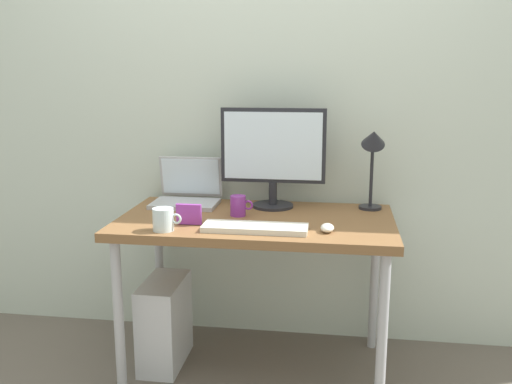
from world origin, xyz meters
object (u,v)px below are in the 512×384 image
laptop (187,192)px  glass_cup (164,219)px  computer_tower (165,322)px  monitor (273,152)px  keyboard (255,228)px  photo_frame (189,214)px  coffee_mug (238,206)px  desk (256,233)px  mouse (327,228)px  desk_lamp (373,150)px

laptop → glass_cup: size_ratio=2.59×
laptop → computer_tower: (-0.06, -0.26, -0.59)m
monitor → keyboard: monitor is taller
photo_frame → coffee_mug: bearing=45.6°
desk → monitor: (0.05, 0.22, 0.34)m
glass_cup → laptop: bearing=93.5°
mouse → glass_cup: (-0.68, -0.08, 0.03)m
keyboard → photo_frame: (-0.30, 0.05, 0.04)m
monitor → desk_lamp: monitor is taller
desk → computer_tower: 0.64m
keyboard → desk_lamp: bearing=40.6°
photo_frame → laptop: bearing=105.9°
coffee_mug → glass_cup: size_ratio=0.86×
keyboard → computer_tower: size_ratio=1.05×
laptop → computer_tower: size_ratio=0.76×
keyboard → mouse: size_ratio=4.89×
keyboard → glass_cup: (-0.38, -0.05, 0.04)m
photo_frame → computer_tower: size_ratio=0.26×
desk → coffee_mug: coffee_mug is taller
desk → computer_tower: desk is taller
coffee_mug → computer_tower: 0.68m
laptop → glass_cup: (0.03, -0.50, -0.01)m
computer_tower → monitor: bearing=26.0°
coffee_mug → computer_tower: bearing=-172.0°
keyboard → photo_frame: photo_frame is taller
keyboard → glass_cup: bearing=-171.8°
monitor → computer_tower: bearing=-154.0°
desk_lamp → monitor: bearing=-179.9°
monitor → mouse: size_ratio=5.61×
desk → monitor: monitor is taller
desk → photo_frame: (-0.27, -0.16, 0.12)m
coffee_mug → photo_frame: (-0.18, -0.19, 0.00)m
photo_frame → glass_cup: bearing=-129.2°
laptop → coffee_mug: size_ratio=3.02×
keyboard → coffee_mug: bearing=115.6°
glass_cup → coffee_mug: bearing=47.3°
laptop → photo_frame: laptop is taller
monitor → coffee_mug: monitor is taller
desk → photo_frame: size_ratio=11.31×
monitor → mouse: (0.28, -0.40, -0.26)m
monitor → glass_cup: (-0.40, -0.48, -0.22)m
laptop → desk_lamp: (0.90, -0.02, 0.23)m
desk → desk_lamp: bearing=22.6°
mouse → coffee_mug: coffee_mug is taller
desk_lamp → photo_frame: bearing=-154.4°
coffee_mug → desk_lamp: bearing=17.5°
mouse → glass_cup: bearing=-173.1°
mouse → glass_cup: glass_cup is taller
mouse → photo_frame: bearing=178.2°
glass_cup → desk_lamp: bearing=28.8°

